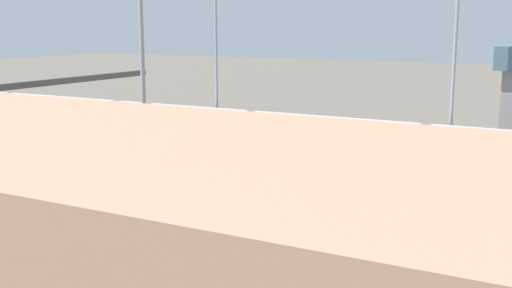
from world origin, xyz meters
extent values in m
plane|color=#60594F|center=(0.00, 0.00, 0.00)|extent=(400.00, 400.00, 0.00)
cube|color=#3D3833|center=(0.00, -12.50, 0.06)|extent=(140.00, 2.80, 0.12)
cube|color=#4C443D|center=(0.00, -7.50, 0.06)|extent=(140.00, 2.80, 0.12)
cube|color=#4C443D|center=(0.00, -2.50, 0.06)|extent=(140.00, 2.80, 0.12)
cube|color=#4C443D|center=(0.00, 2.50, 0.06)|extent=(140.00, 2.80, 0.12)
cube|color=#4C443D|center=(0.00, 7.50, 0.06)|extent=(140.00, 2.80, 0.12)
cube|color=#4C443D|center=(0.00, 12.50, 0.06)|extent=(140.00, 2.80, 0.12)
cube|color=#A8AAB2|center=(-8.47, -7.50, 2.02)|extent=(23.00, 3.00, 3.80)
cube|color=silver|center=(-9.60, -12.50, 2.02)|extent=(23.00, 3.00, 3.80)
cube|color=silver|center=(14.60, -12.50, 2.02)|extent=(23.00, 3.00, 3.80)
cube|color=silver|center=(38.80, -12.50, 2.02)|extent=(23.00, 3.00, 3.80)
cube|color=silver|center=(-13.11, -2.50, 2.02)|extent=(23.00, 3.00, 3.80)
cube|color=maroon|center=(-13.11, -2.50, 1.47)|extent=(22.40, 3.06, 0.36)
cube|color=silver|center=(11.09, -2.50, 2.02)|extent=(23.00, 3.00, 3.80)
cube|color=maroon|center=(11.09, -2.50, 1.96)|extent=(22.40, 3.06, 0.36)
cube|color=silver|center=(35.29, -2.50, 2.02)|extent=(23.00, 3.00, 3.80)
cube|color=maroon|center=(35.29, -2.50, 1.52)|extent=(22.40, 3.06, 0.36)
cylinder|color=#9EA0A5|center=(9.36, -15.44, 13.87)|extent=(0.44, 0.44, 27.75)
cylinder|color=#9EA0A5|center=(-1.57, 14.78, 15.55)|extent=(0.44, 0.44, 31.09)
cylinder|color=#9EA0A5|center=(-24.08, -15.95, 15.95)|extent=(0.44, 0.44, 31.91)
cylinder|color=#4C4742|center=(22.27, -14.60, 4.00)|extent=(0.50, 0.50, 8.00)
cube|color=#4C4742|center=(22.27, 0.00, 8.40)|extent=(0.70, 30.00, 0.80)
cube|color=tan|center=(-24.68, 41.00, 5.45)|extent=(47.83, 19.06, 10.91)
camera|label=1|loc=(-40.51, 62.92, 15.86)|focal=44.82mm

